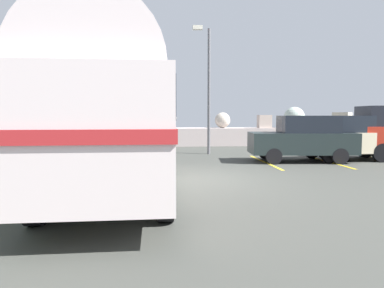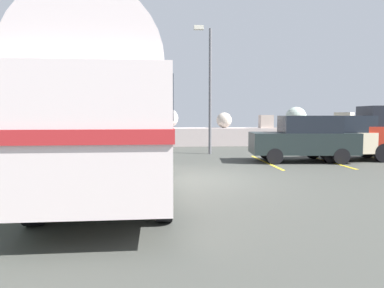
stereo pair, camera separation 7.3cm
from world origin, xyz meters
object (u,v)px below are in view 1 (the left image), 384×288
at_px(parked_car_nearest, 303,138).
at_px(lamp_post, 207,84).
at_px(vintage_coach, 116,109).
at_px(parked_car_middle, 351,137).

xyz_separation_m(parked_car_nearest, lamp_post, (-3.47, 3.17, 2.42)).
bearing_deg(vintage_coach, lamp_post, 67.38).
xyz_separation_m(parked_car_middle, lamp_post, (-5.67, 2.84, 2.42)).
distance_m(parked_car_nearest, parked_car_middle, 2.22).
bearing_deg(lamp_post, vintage_coach, -111.75).
bearing_deg(vintage_coach, parked_car_middle, 30.69).
bearing_deg(lamp_post, parked_car_nearest, -42.41).
height_order(parked_car_middle, lamp_post, lamp_post).
relative_size(vintage_coach, lamp_post, 1.44).
xyz_separation_m(vintage_coach, parked_car_nearest, (6.81, 5.19, -1.08)).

